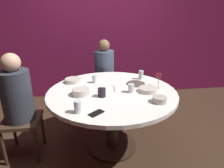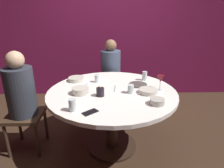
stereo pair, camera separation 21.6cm
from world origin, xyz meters
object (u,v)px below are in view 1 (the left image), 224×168
Objects in this scene: wine_glass at (159,78)px; cup_near_candle at (131,88)px; bowl_salad_center at (148,90)px; dining_table at (112,102)px; seated_diner_back at (104,69)px; bowl_serving_large at (160,99)px; bowl_sauce_side at (73,80)px; candle_holder at (102,92)px; cup_by_left_diner at (141,75)px; cup_center_front at (95,79)px; dinner_plate at (136,84)px; cup_by_right_diner at (78,107)px; bowl_small_white at (81,92)px; cell_phone at (96,113)px; seated_diner_left at (17,97)px.

cup_near_candle is at bearing -167.25° from wine_glass.
dining_table is at bearing 168.87° from bowl_salad_center.
seated_diner_back reaches higher than bowl_serving_large.
dining_table is 7.13× the size of bowl_sauce_side.
cup_by_left_diner is (0.55, 0.49, 0.01)m from candle_holder.
cup_center_front is (-0.61, 0.64, 0.02)m from bowl_serving_large.
candle_holder is 1.18× the size of cup_center_front.
dinner_plate is 1.92× the size of cup_by_right_diner.
seated_diner_back is at bearing 54.49° from bowl_sauce_side.
cup_near_candle reaches higher than bowl_small_white.
bowl_serving_large is at bearing -51.50° from cup_near_candle.
candle_holder reaches higher than cell_phone.
bowl_sauce_side is (-0.45, 0.34, 0.16)m from dining_table.
wine_glass is at bearing 12.43° from candle_holder.
bowl_small_white is at bearing -168.02° from dining_table.
bowl_sauce_side is 0.77m from cup_near_candle.
bowl_serving_large is at bearing -39.62° from dining_table.
cup_by_right_diner is (-0.02, -0.39, 0.02)m from bowl_small_white.
seated_diner_left reaches higher than bowl_serving_large.
bowl_sauce_side is (-0.84, 0.42, 0.00)m from bowl_salad_center.
candle_holder is 0.80× the size of cell_phone.
dinner_plate is (0.32, -0.80, 0.03)m from seated_diner_back.
bowl_serving_large is at bearing -19.95° from bowl_small_white.
bowl_sauce_side is at bearing 123.79° from candle_holder.
cup_center_front is at bearing 18.79° from seated_diner_left.
cup_center_front is (-0.72, 0.28, -0.08)m from wine_glass.
dinner_plate reaches higher than dining_table.
cup_center_front reaches higher than dinner_plate.
bowl_salad_center is 0.19m from cup_near_candle.
seated_diner_back is 1.48m from cell_phone.
bowl_sauce_side is at bearing 142.87° from dining_table.
cup_by_right_diner is (-0.56, -0.39, 0.01)m from cup_near_candle.
cup_by_left_diner is at bearing 85.47° from bowl_salad_center.
dining_table is at bearing -57.66° from cup_center_front.
cell_phone is (-0.20, -0.50, 0.14)m from dining_table.
seated_diner_left is 12.75× the size of cup_center_front.
bowl_small_white is at bearing -151.38° from cup_by_left_diner.
cup_near_candle is 0.48m from cup_by_left_diner.
cup_center_front reaches higher than bowl_serving_large.
bowl_serving_large is at bearing -116.56° from cell_phone.
cup_center_front is at bearing 97.28° from candle_holder.
bowl_sauce_side is at bearing 168.69° from cup_center_front.
cup_by_left_diner reaches higher than cup_near_candle.
bowl_serving_large is 1.23× the size of cup_by_right_diner.
seated_diner_left reaches higher than bowl_salad_center.
cup_by_right_diner reaches higher than dinner_plate.
bowl_serving_large reaches higher than cell_phone.
cup_by_left_diner is at bearing 28.62° from bowl_small_white.
seated_diner_left is at bearing 144.81° from cup_by_right_diner.
bowl_salad_center is 2.14× the size of cup_near_candle.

